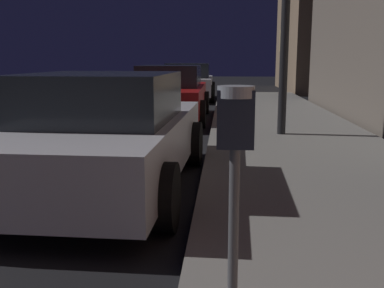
{
  "coord_description": "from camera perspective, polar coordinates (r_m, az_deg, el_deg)",
  "views": [
    {
      "loc": [
        4.28,
        -2.1,
        1.59
      ],
      "look_at": [
        4.04,
        1.23,
        0.96
      ],
      "focal_mm": 41.98,
      "sensor_mm": 36.0,
      "label": 1
    }
  ],
  "objects": [
    {
      "name": "parking_meter",
      "position": [
        2.33,
        5.47,
        -0.4
      ],
      "size": [
        0.19,
        0.19,
        1.31
      ],
      "color": "#59595B",
      "rests_on": "sidewalk"
    },
    {
      "name": "car_silver",
      "position": [
        5.55,
        -10.86,
        1.32
      ],
      "size": [
        2.19,
        4.38,
        1.43
      ],
      "color": "#B7B7BF",
      "rests_on": "ground"
    },
    {
      "name": "car_red",
      "position": [
        11.89,
        -2.77,
        6.48
      ],
      "size": [
        1.99,
        4.6,
        1.43
      ],
      "color": "maroon",
      "rests_on": "ground"
    },
    {
      "name": "car_white",
      "position": [
        17.72,
        -0.46,
        7.91
      ],
      "size": [
        2.12,
        4.07,
        1.43
      ],
      "color": "silver",
      "rests_on": "ground"
    }
  ]
}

